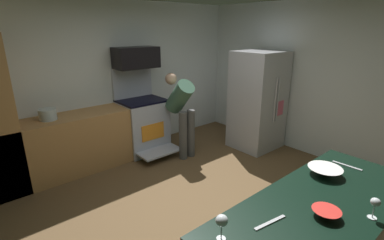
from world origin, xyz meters
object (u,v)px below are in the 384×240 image
microwave (136,58)px  refrigerator (258,101)px  wine_glass_near (222,221)px  oven_range (143,124)px  mixing_bowl_small (325,171)px  stock_pot (48,114)px  mixing_bowl_large (326,213)px  wine_glass_mid (375,204)px  person_cook (182,109)px

microwave → refrigerator: 2.28m
microwave → wine_glass_near: microwave is taller
oven_range → refrigerator: refrigerator is taller
mixing_bowl_small → wine_glass_near: wine_glass_near is taller
oven_range → refrigerator: 2.12m
stock_pot → oven_range: bearing=-0.6°
mixing_bowl_large → wine_glass_mid: wine_glass_mid is taller
microwave → oven_range: bearing=-90.0°
wine_glass_near → wine_glass_mid: 1.08m
person_cook → wine_glass_mid: person_cook is taller
wine_glass_near → oven_range: bearing=67.1°
stock_pot → refrigerator: bearing=-20.5°
wine_glass_near → wine_glass_mid: wine_glass_near is taller
wine_glass_near → refrigerator: bearing=33.6°
wine_glass_mid → mixing_bowl_small: bearing=55.2°
oven_range → person_cook: (0.41, -0.60, 0.34)m
oven_range → wine_glass_near: size_ratio=8.51×
oven_range → wine_glass_near: oven_range is taller
oven_range → mixing_bowl_small: oven_range is taller
oven_range → mixing_bowl_small: size_ratio=5.07×
oven_range → refrigerator: size_ratio=0.84×
oven_range → mixing_bowl_large: (-0.65, -3.56, 0.42)m
refrigerator → mixing_bowl_small: refrigerator is taller
microwave → wine_glass_near: (-1.37, -3.34, -0.64)m
oven_range → refrigerator: (1.72, -1.19, 0.38)m
microwave → mixing_bowl_large: (-0.65, -3.65, -0.74)m
refrigerator → person_cook: (-1.30, 0.59, -0.04)m
microwave → stock_pot: microwave is taller
refrigerator → mixing_bowl_large: size_ratio=9.05×
mixing_bowl_small → stock_pot: size_ratio=1.24×
mixing_bowl_small → wine_glass_near: 1.29m
wine_glass_mid → oven_range: bearing=83.6°
mixing_bowl_small → wine_glass_mid: (-0.35, -0.50, 0.08)m
mixing_bowl_large → stock_pot: size_ratio=0.82×
mixing_bowl_large → mixing_bowl_small: (0.57, 0.28, 0.01)m
oven_range → mixing_bowl_large: size_ratio=7.63×
mixing_bowl_large → wine_glass_near: wine_glass_near is taller
person_cook → mixing_bowl_large: person_cook is taller
wine_glass_mid → stock_pot: bearing=106.0°
wine_glass_near → stock_pot: bearing=92.6°
refrigerator → mixing_bowl_small: bearing=-130.8°
mixing_bowl_small → oven_range: bearing=88.6°
wine_glass_near → wine_glass_mid: (0.94, -0.53, -0.02)m
oven_range → mixing_bowl_large: bearing=-100.4°
microwave → wine_glass_near: size_ratio=4.23×
microwave → refrigerator: (1.72, -1.29, -0.78)m
stock_pot → mixing_bowl_small: bearing=-66.5°
person_cook → mixing_bowl_small: 2.72m
oven_range → mixing_bowl_large: 3.64m
mixing_bowl_small → wine_glass_mid: size_ratio=1.87×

